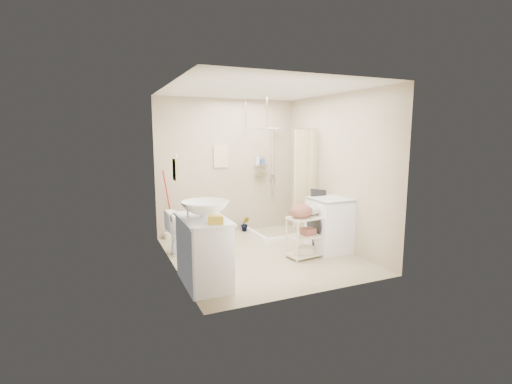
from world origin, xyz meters
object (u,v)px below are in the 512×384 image
Objects in this scene: vanity at (204,251)px; toilet at (189,231)px; laundry_rack at (306,233)px; washing_machine at (330,225)px.

vanity is 1.40× the size of toilet.
toilet is at bearing 142.46° from laundry_rack.
toilet is 0.91× the size of laundry_rack.
vanity is 1.36m from toilet.
laundry_rack reaches higher than toilet.
vanity is at bearing -168.02° from washing_machine.
laundry_rack is (-0.55, -0.13, -0.05)m from washing_machine.
vanity is 1.27× the size of laundry_rack.
vanity is at bearing 171.00° from toilet.
toilet is 1.90m from laundry_rack.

